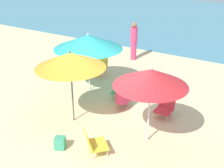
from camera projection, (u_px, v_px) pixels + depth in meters
ground_plane at (100, 121)px, 8.05m from camera, size 40.00×40.00×0.00m
sea_water at (224, 22)px, 19.12m from camera, size 40.00×16.00×0.01m
umbrella_red at (151, 78)px, 6.55m from camera, size 1.70×1.70×1.91m
umbrella_teal at (88, 42)px, 9.20m from camera, size 2.17×2.17×1.91m
umbrella_orange at (70, 60)px, 7.37m from camera, size 1.79×1.79×1.98m
beach_chair_a at (165, 105)px, 8.19m from camera, size 0.46×0.57×0.64m
beach_chair_b at (101, 67)px, 10.92m from camera, size 0.57×0.68×0.62m
beach_chair_c at (123, 91)px, 9.01m from camera, size 0.52×0.47×0.61m
beach_chair_d at (94, 143)px, 6.65m from camera, size 0.72×0.72×0.54m
person_a at (134, 41)px, 12.28m from camera, size 0.29×0.29×1.58m
person_b at (122, 96)px, 8.48m from camera, size 0.38×0.57×0.87m
beach_bag at (60, 143)px, 6.87m from camera, size 0.31×0.30×0.29m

